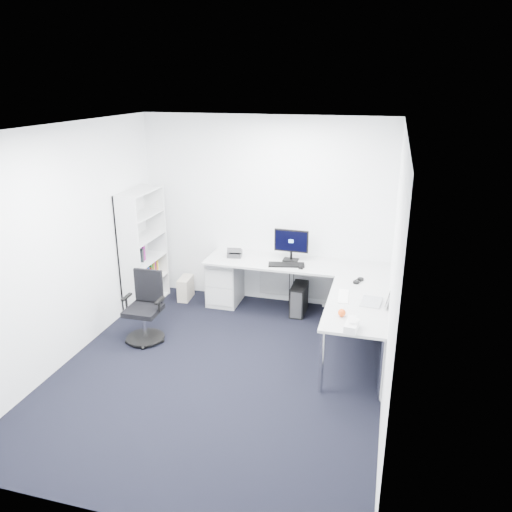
% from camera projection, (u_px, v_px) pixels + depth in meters
% --- Properties ---
extents(ground, '(4.20, 4.20, 0.00)m').
position_uv_depth(ground, '(219.00, 371.00, 5.68)').
color(ground, black).
extents(ceiling, '(4.20, 4.20, 0.00)m').
position_uv_depth(ceiling, '(212.00, 128.00, 4.78)').
color(ceiling, white).
extents(wall_back, '(3.60, 0.02, 2.70)m').
position_uv_depth(wall_back, '(265.00, 212.00, 7.14)').
color(wall_back, white).
rests_on(wall_back, ground).
extents(wall_front, '(3.60, 0.02, 2.70)m').
position_uv_depth(wall_front, '(110.00, 363.00, 3.32)').
color(wall_front, white).
rests_on(wall_front, ground).
extents(wall_left, '(0.02, 4.20, 2.70)m').
position_uv_depth(wall_left, '(67.00, 246.00, 5.67)').
color(wall_left, white).
rests_on(wall_left, ground).
extents(wall_right, '(0.02, 4.20, 2.70)m').
position_uv_depth(wall_right, '(393.00, 277.00, 4.78)').
color(wall_right, white).
rests_on(wall_right, ground).
extents(l_desk, '(2.56, 1.43, 0.75)m').
position_uv_depth(l_desk, '(292.00, 298.00, 6.69)').
color(l_desk, '#B2B4B4').
rests_on(l_desk, ground).
extents(drawer_pedestal, '(0.44, 0.54, 0.67)m').
position_uv_depth(drawer_pedestal, '(225.00, 281.00, 7.35)').
color(drawer_pedestal, '#B2B4B4').
rests_on(drawer_pedestal, ground).
extents(bookshelf, '(0.33, 0.85, 1.71)m').
position_uv_depth(bookshelf, '(143.00, 249.00, 7.11)').
color(bookshelf, silver).
rests_on(bookshelf, ground).
extents(task_chair, '(0.51, 0.51, 0.89)m').
position_uv_depth(task_chair, '(143.00, 308.00, 6.21)').
color(task_chair, black).
rests_on(task_chair, ground).
extents(black_pc_tower, '(0.19, 0.44, 0.43)m').
position_uv_depth(black_pc_tower, '(299.00, 299.00, 7.03)').
color(black_pc_tower, black).
rests_on(black_pc_tower, ground).
extents(beige_pc_tower, '(0.18, 0.36, 0.34)m').
position_uv_depth(beige_pc_tower, '(186.00, 288.00, 7.52)').
color(beige_pc_tower, '#B8AD9C').
rests_on(beige_pc_tower, ground).
extents(power_strip, '(0.32, 0.07, 0.04)m').
position_uv_depth(power_strip, '(334.00, 306.00, 7.26)').
color(power_strip, white).
rests_on(power_strip, ground).
extents(monitor, '(0.48, 0.17, 0.46)m').
position_uv_depth(monitor, '(291.00, 245.00, 6.90)').
color(monitor, black).
rests_on(monitor, l_desk).
extents(black_keyboard, '(0.51, 0.27, 0.02)m').
position_uv_depth(black_keyboard, '(286.00, 265.00, 6.78)').
color(black_keyboard, black).
rests_on(black_keyboard, l_desk).
extents(mouse, '(0.07, 0.10, 0.03)m').
position_uv_depth(mouse, '(301.00, 267.00, 6.68)').
color(mouse, black).
rests_on(mouse, l_desk).
extents(desk_phone, '(0.23, 0.23, 0.14)m').
position_uv_depth(desk_phone, '(235.00, 252.00, 7.11)').
color(desk_phone, '#2C2D2F').
rests_on(desk_phone, l_desk).
extents(laptop, '(0.35, 0.34, 0.23)m').
position_uv_depth(laptop, '(372.00, 293.00, 5.62)').
color(laptop, silver).
rests_on(laptop, l_desk).
extents(white_keyboard, '(0.14, 0.41, 0.01)m').
position_uv_depth(white_keyboard, '(343.00, 296.00, 5.80)').
color(white_keyboard, white).
rests_on(white_keyboard, l_desk).
extents(headphones, '(0.18, 0.22, 0.05)m').
position_uv_depth(headphones, '(358.00, 280.00, 6.23)').
color(headphones, black).
rests_on(headphones, l_desk).
extents(orange_fruit, '(0.08, 0.08, 0.08)m').
position_uv_depth(orange_fruit, '(342.00, 313.00, 5.31)').
color(orange_fruit, '#F95616').
rests_on(orange_fruit, l_desk).
extents(tissue_box, '(0.15, 0.25, 0.08)m').
position_uv_depth(tissue_box, '(352.00, 326.00, 5.02)').
color(tissue_box, white).
rests_on(tissue_box, l_desk).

